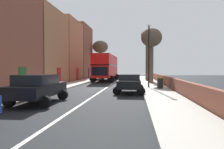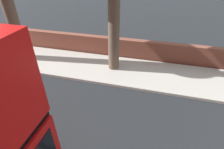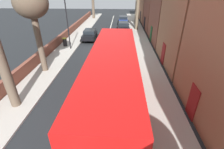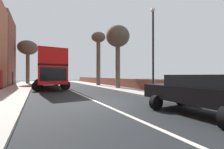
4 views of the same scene
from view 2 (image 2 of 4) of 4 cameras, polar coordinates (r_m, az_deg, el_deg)
The scene contains 0 objects.
Camera 2 is at (-2.36, 4.68, 4.79)m, focal length 27.77 mm.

